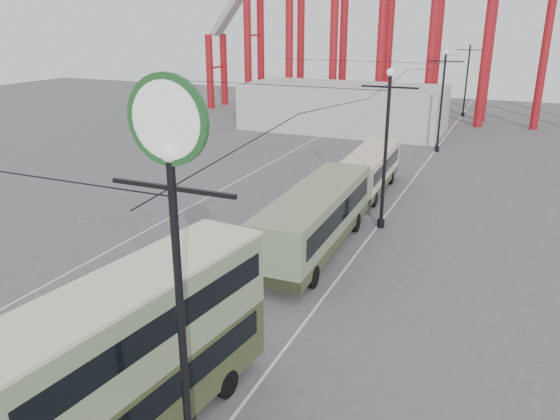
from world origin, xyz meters
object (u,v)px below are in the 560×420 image
at_px(single_decker_green, 316,217).
at_px(pedestrian, 240,244).
at_px(double_decker_bus, 137,351).
at_px(lamp_post_near, 173,207).
at_px(single_decker_cream, 370,170).

xyz_separation_m(single_decker_green, pedestrian, (-3.29, -2.49, -1.14)).
height_order(double_decker_bus, pedestrian, double_decker_bus).
height_order(lamp_post_near, single_decker_cream, lamp_post_near).
height_order(double_decker_bus, single_decker_cream, double_decker_bus).
xyz_separation_m(lamp_post_near, single_decker_cream, (-2.53, 27.64, -6.17)).
bearing_deg(double_decker_bus, lamp_post_near, -16.33).
height_order(lamp_post_near, double_decker_bus, lamp_post_near).
distance_m(lamp_post_near, pedestrian, 16.28).
bearing_deg(single_decker_cream, pedestrian, -104.20).
bearing_deg(single_decker_green, pedestrian, -144.27).
distance_m(lamp_post_near, double_decker_bus, 5.54).
xyz_separation_m(lamp_post_near, pedestrian, (-5.65, 13.54, -7.06)).
distance_m(single_decker_cream, pedestrian, 14.47).
xyz_separation_m(lamp_post_near, double_decker_bus, (-2.27, 0.98, -4.96)).
xyz_separation_m(single_decker_green, single_decker_cream, (-0.18, 11.61, -0.25)).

